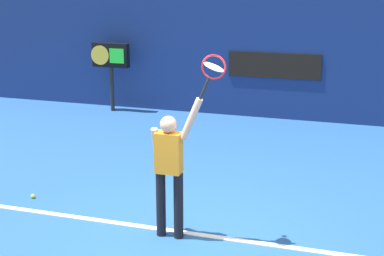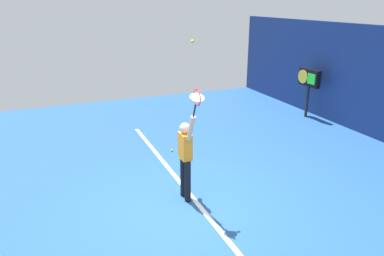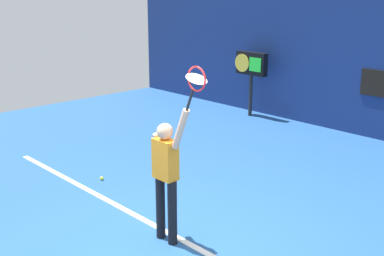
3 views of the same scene
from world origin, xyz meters
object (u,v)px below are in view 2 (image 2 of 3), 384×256
(spare_ball, at_px, (172,150))
(tennis_player, at_px, (186,155))
(tennis_ball, at_px, (192,42))
(tennis_racket, at_px, (197,99))
(scoreboard_clock, at_px, (309,80))

(spare_ball, bearing_deg, tennis_player, -12.97)
(tennis_ball, distance_m, spare_ball, 4.28)
(tennis_racket, height_order, scoreboard_clock, tennis_racket)
(tennis_player, relative_size, tennis_ball, 28.86)
(tennis_ball, relative_size, spare_ball, 1.00)
(tennis_player, height_order, spare_ball, tennis_player)
(scoreboard_clock, bearing_deg, spare_ball, -77.66)
(scoreboard_clock, height_order, spare_ball, scoreboard_clock)
(tennis_player, distance_m, scoreboard_clock, 7.20)
(tennis_player, distance_m, tennis_ball, 2.29)
(tennis_racket, xyz_separation_m, spare_ball, (-3.09, 0.58, -2.29))
(tennis_player, xyz_separation_m, scoreboard_clock, (-3.73, 6.15, 0.34))
(tennis_player, height_order, tennis_racket, tennis_racket)
(tennis_racket, relative_size, tennis_ball, 9.15)
(tennis_racket, xyz_separation_m, tennis_ball, (-0.36, 0.07, 0.97))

